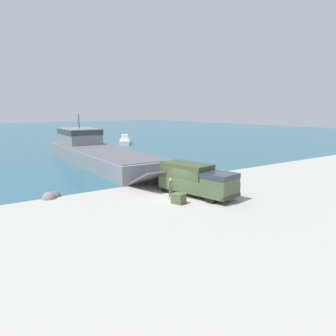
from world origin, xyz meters
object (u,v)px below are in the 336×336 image
at_px(moored_boat_a, 125,141).
at_px(mooring_bollard, 196,176).
at_px(landing_craft, 97,151).
at_px(soldier_on_ramp, 171,186).
at_px(military_truck, 197,179).
at_px(cargo_crate, 179,198).

distance_m(moored_boat_a, mooring_bollard, 40.75).
bearing_deg(landing_craft, moored_boat_a, 55.36).
distance_m(landing_craft, soldier_on_ramp, 22.84).
bearing_deg(moored_boat_a, mooring_bollard, 103.12).
bearing_deg(military_truck, cargo_crate, -80.77).
bearing_deg(soldier_on_ramp, moored_boat_a, -5.99).
relative_size(moored_boat_a, mooring_bollard, 9.46).
bearing_deg(cargo_crate, military_truck, 20.05).
height_order(moored_boat_a, mooring_bollard, moored_boat_a).
distance_m(military_truck, cargo_crate, 3.27).
relative_size(military_truck, cargo_crate, 7.67).
relative_size(moored_boat_a, cargo_crate, 7.95).
height_order(landing_craft, mooring_bollard, landing_craft).
bearing_deg(military_truck, soldier_on_ramp, -121.05).
height_order(landing_craft, soldier_on_ramp, landing_craft).
bearing_deg(soldier_on_ramp, cargo_crate, -179.01).
xyz_separation_m(military_truck, moored_boat_a, (15.99, 44.37, -0.81)).
xyz_separation_m(moored_boat_a, mooring_bollard, (-11.65, -39.05, -0.23)).
height_order(soldier_on_ramp, moored_boat_a, moored_boat_a).
bearing_deg(military_truck, mooring_bollard, 129.99).
xyz_separation_m(soldier_on_ramp, cargo_crate, (-0.55, -1.92, -0.59)).
distance_m(military_truck, mooring_bollard, 6.95).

